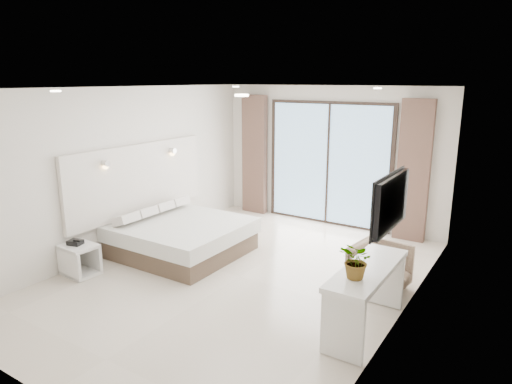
# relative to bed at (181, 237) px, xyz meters

# --- Properties ---
(ground) EXTENTS (6.20, 6.20, 0.00)m
(ground) POSITION_rel_bed_xyz_m (1.35, -0.25, -0.28)
(ground) COLOR beige
(ground) RESTS_ON ground
(room_shell) EXTENTS (4.62, 6.22, 2.72)m
(room_shell) POSITION_rel_bed_xyz_m (1.15, 0.51, 1.30)
(room_shell) COLOR silver
(room_shell) RESTS_ON ground
(bed) EXTENTS (1.93, 1.84, 0.68)m
(bed) POSITION_rel_bed_xyz_m (0.00, 0.00, 0.00)
(bed) COLOR brown
(bed) RESTS_ON ground
(nightstand) EXTENTS (0.53, 0.44, 0.46)m
(nightstand) POSITION_rel_bed_xyz_m (-0.67, -1.46, -0.05)
(nightstand) COLOR white
(nightstand) RESTS_ON ground
(phone) EXTENTS (0.23, 0.20, 0.07)m
(phone) POSITION_rel_bed_xyz_m (-0.72, -1.47, 0.21)
(phone) COLOR black
(phone) RESTS_ON nightstand
(console_desk) EXTENTS (0.48, 1.54, 0.77)m
(console_desk) POSITION_rel_bed_xyz_m (3.39, -0.66, 0.27)
(console_desk) COLOR white
(console_desk) RESTS_ON ground
(plant) EXTENTS (0.49, 0.51, 0.32)m
(plant) POSITION_rel_bed_xyz_m (3.39, -1.02, 0.64)
(plant) COLOR #33662D
(plant) RESTS_ON console_desk
(armchair) EXTENTS (0.73, 0.77, 0.70)m
(armchair) POSITION_rel_bed_xyz_m (3.20, 0.44, 0.07)
(armchair) COLOR #938060
(armchair) RESTS_ON ground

